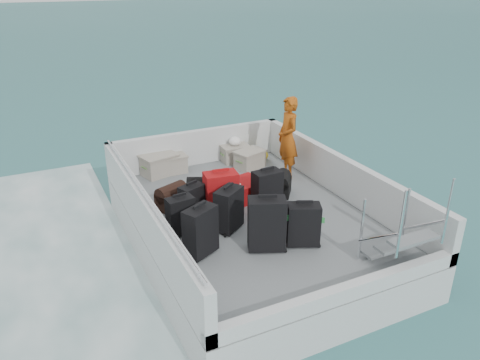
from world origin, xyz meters
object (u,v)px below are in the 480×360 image
object	(u,v)px
suitcase_1	(181,216)
suitcase_2	(192,202)
suitcase_4	(229,210)
suitcase_5	(221,194)
passenger	(288,138)
suitcase_8	(240,191)
crate_1	(172,165)
suitcase_3	(267,225)
crate_0	(159,165)
suitcase_7	(267,190)
suitcase_0	(201,232)
crate_2	(235,154)
crate_3	(250,160)
suitcase_6	(303,225)

from	to	relation	value
suitcase_1	suitcase_2	bearing A→B (deg)	43.83
suitcase_1	suitcase_4	size ratio (longest dim) A/B	0.89
suitcase_1	suitcase_5	world-z (taller)	suitcase_5
suitcase_2	passenger	world-z (taller)	passenger
suitcase_1	suitcase_5	xyz separation A→B (m)	(0.79, 0.33, 0.06)
suitcase_8	crate_1	distance (m)	1.79
suitcase_3	crate_0	xyz separation A→B (m)	(-0.56, 3.24, -0.20)
suitcase_3	suitcase_7	size ratio (longest dim) A/B	1.20
suitcase_0	suitcase_2	distance (m)	1.06
crate_0	suitcase_1	bearing A→B (deg)	-99.03
suitcase_2	suitcase_4	bearing A→B (deg)	-77.97
crate_2	crate_3	distance (m)	0.46
suitcase_0	crate_1	world-z (taller)	suitcase_0
suitcase_1	suitcase_8	bearing A→B (deg)	21.59
suitcase_6	crate_2	world-z (taller)	suitcase_6
suitcase_3	passenger	size ratio (longest dim) A/B	0.51
suitcase_6	suitcase_8	size ratio (longest dim) A/B	0.78
suitcase_7	crate_1	distance (m)	2.33
suitcase_2	suitcase_0	bearing A→B (deg)	-125.82
suitcase_5	crate_2	bearing A→B (deg)	67.01
crate_1	crate_3	size ratio (longest dim) A/B	0.99
suitcase_0	suitcase_1	xyz separation A→B (m)	(-0.06, 0.64, -0.06)
suitcase_8	passenger	xyz separation A→B (m)	(1.24, 0.54, 0.61)
suitcase_7	crate_1	world-z (taller)	suitcase_7
suitcase_7	crate_2	size ratio (longest dim) A/B	1.24
suitcase_5	crate_3	size ratio (longest dim) A/B	1.32
suitcase_6	suitcase_8	distance (m)	1.71
suitcase_4	passenger	world-z (taller)	passenger
suitcase_1	crate_2	size ratio (longest dim) A/B	1.13
suitcase_4	crate_2	world-z (taller)	suitcase_4
suitcase_8	crate_3	bearing A→B (deg)	-46.66
suitcase_2	passenger	xyz separation A→B (m)	(2.21, 0.83, 0.49)
suitcase_7	crate_0	bearing A→B (deg)	116.68
suitcase_0	crate_1	xyz separation A→B (m)	(0.55, 2.97, -0.20)
suitcase_2	suitcase_6	distance (m)	1.81
suitcase_5	suitcase_8	bearing A→B (deg)	41.72
suitcase_8	crate_0	bearing A→B (deg)	15.65
suitcase_8	crate_0	xyz separation A→B (m)	(-0.92, 1.66, 0.03)
suitcase_1	crate_2	distance (m)	3.06
suitcase_1	crate_3	xyz separation A→B (m)	(2.09, 1.89, -0.13)
suitcase_7	crate_0	distance (m)	2.44
suitcase_2	crate_0	xyz separation A→B (m)	(0.05, 1.95, -0.10)
suitcase_1	suitcase_7	world-z (taller)	suitcase_7
suitcase_3	crate_0	bearing A→B (deg)	122.82
crate_2	suitcase_6	bearing A→B (deg)	-98.71
suitcase_6	crate_0	world-z (taller)	suitcase_6
suitcase_2	crate_3	distance (m)	2.33
suitcase_0	suitcase_1	size ratio (longest dim) A/B	1.20
suitcase_3	suitcase_5	size ratio (longest dim) A/B	1.09
crate_3	suitcase_6	bearing A→B (deg)	-102.29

